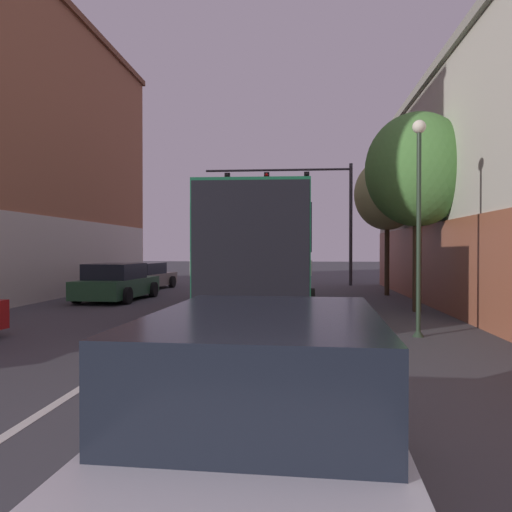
{
  "coord_description": "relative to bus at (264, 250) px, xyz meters",
  "views": [
    {
      "loc": [
        3.04,
        0.46,
        1.94
      ],
      "look_at": [
        1.81,
        14.49,
        1.75
      ],
      "focal_mm": 35.0,
      "sensor_mm": 36.0,
      "label": 1
    }
  ],
  "objects": [
    {
      "name": "lane_center_line",
      "position": [
        -1.92,
        -0.14,
        -1.91
      ],
      "size": [
        0.14,
        43.56,
        0.01
      ],
      "color": "silver",
      "rests_on": "ground_plane"
    },
    {
      "name": "bus",
      "position": [
        0.0,
        0.0,
        0.0
      ],
      "size": [
        2.98,
        10.95,
        3.41
      ],
      "rotation": [
        0.0,
        0.0,
        1.59
      ],
      "color": "#145133",
      "rests_on": "ground_plane"
    },
    {
      "name": "parked_car_left_far",
      "position": [
        -6.42,
        8.0,
        -1.3
      ],
      "size": [
        2.43,
        4.66,
        1.29
      ],
      "rotation": [
        0.0,
        0.0,
        1.46
      ],
      "color": "slate",
      "rests_on": "ground_plane"
    },
    {
      "name": "street_tree_near",
      "position": [
        4.76,
        0.43,
        2.49
      ],
      "size": [
        3.22,
        2.89,
        6.19
      ],
      "color": "#4C3823",
      "rests_on": "ground_plane"
    },
    {
      "name": "street_tree_far",
      "position": [
        4.8,
        5.96,
        2.34
      ],
      "size": [
        2.76,
        2.48,
        5.79
      ],
      "color": "#3D2D1E",
      "rests_on": "ground_plane"
    },
    {
      "name": "parked_car_left_near",
      "position": [
        -5.81,
        2.95,
        -1.25
      ],
      "size": [
        2.28,
        4.41,
        1.4
      ],
      "rotation": [
        0.0,
        0.0,
        1.51
      ],
      "color": "#285633",
      "rests_on": "ground_plane"
    },
    {
      "name": "hatchback_foreground",
      "position": [
        0.87,
        -12.12,
        -1.21
      ],
      "size": [
        2.14,
        4.76,
        1.49
      ],
      "rotation": [
        0.0,
        0.0,
        1.53
      ],
      "color": "silver",
      "rests_on": "ground_plane"
    },
    {
      "name": "street_lamp",
      "position": [
        3.74,
        -4.16,
        0.74
      ],
      "size": [
        0.3,
        0.3,
        4.8
      ],
      "color": "#233323",
      "rests_on": "ground_plane"
    },
    {
      "name": "traffic_signal_gantry",
      "position": [
        1.24,
        11.63,
        2.96
      ],
      "size": [
        7.96,
        0.36,
        6.55
      ],
      "color": "#333338",
      "rests_on": "ground_plane"
    }
  ]
}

